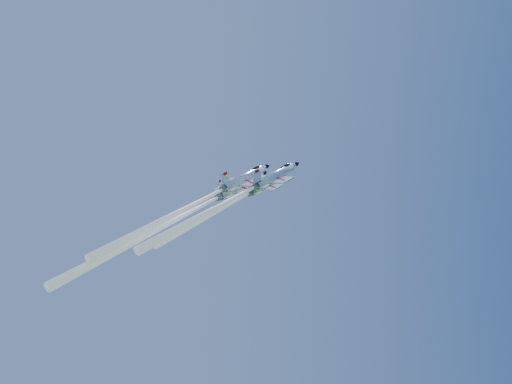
{
  "coord_description": "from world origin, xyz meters",
  "views": [
    {
      "loc": [
        -19.06,
        -118.68,
        64.7
      ],
      "look_at": [
        0.0,
        0.0,
        101.03
      ],
      "focal_mm": 40.0,
      "sensor_mm": 36.0,
      "label": 1
    }
  ],
  "objects": [
    {
      "name": "jet_slot",
      "position": [
        -13.32,
        -8.92,
        95.53
      ],
      "size": [
        29.78,
        24.95,
        32.37
      ],
      "rotation": [
        0.59,
        0.25,
        -0.85
      ],
      "color": "white"
    },
    {
      "name": "jet_lead",
      "position": [
        -5.08,
        -0.29,
        98.42
      ],
      "size": [
        26.14,
        21.69,
        27.98
      ],
      "rotation": [
        0.59,
        0.25,
        -0.85
      ],
      "color": "white"
    },
    {
      "name": "jet_left",
      "position": [
        -16.08,
        -3.54,
        93.97
      ],
      "size": [
        35.44,
        30.06,
        39.28
      ],
      "rotation": [
        0.59,
        0.25,
        -0.85
      ],
      "color": "white"
    },
    {
      "name": "jet_right",
      "position": [
        -5.91,
        -8.52,
        96.91
      ],
      "size": [
        29.11,
        24.24,
        31.34
      ],
      "rotation": [
        0.59,
        0.25,
        -0.85
      ],
      "color": "white"
    }
  ]
}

